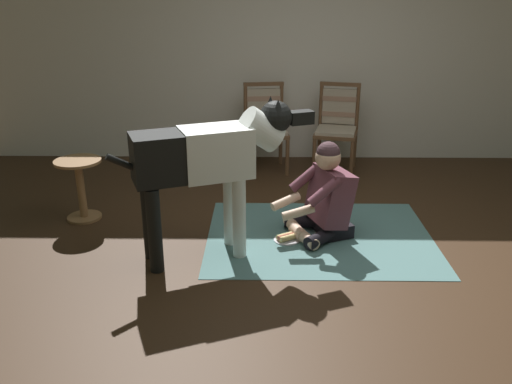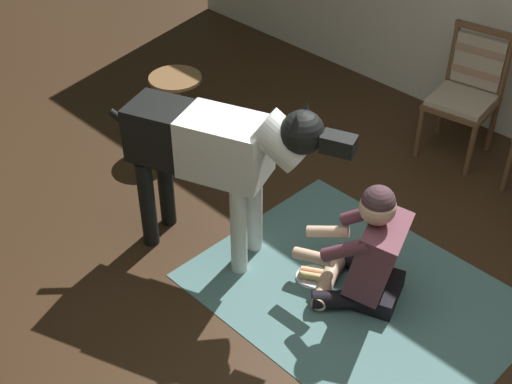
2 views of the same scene
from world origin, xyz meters
The scene contains 7 objects.
ground_plane centered at (0.00, 0.00, 0.00)m, with size 14.04×14.04×0.00m, color #352213.
area_rug centered at (-0.11, 0.25, 0.00)m, with size 1.89×1.46×0.01m, color slate.
dining_chair_left_of_pair centered at (-0.57, 2.08, 0.54)m, with size 0.52×0.53×0.98m.
person_sitting_on_floor centered at (-0.08, 0.29, 0.33)m, with size 0.71×0.61×0.82m.
large_dog centered at (-0.99, -0.07, 0.79)m, with size 1.49×0.71×1.20m.
hot_dog_on_plate centered at (-0.39, 0.17, 0.03)m, with size 0.22×0.22×0.06m.
round_side_table centered at (-2.22, 0.60, 0.33)m, with size 0.41×0.41×0.56m.
Camera 2 is at (1.60, -2.29, 3.10)m, focal length 48.85 mm.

